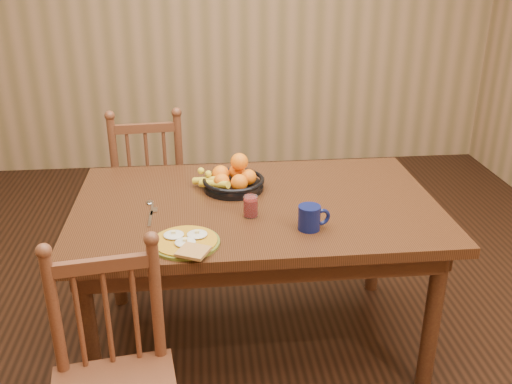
{
  "coord_description": "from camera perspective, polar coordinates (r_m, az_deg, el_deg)",
  "views": [
    {
      "loc": [
        -0.23,
        -2.28,
        1.8
      ],
      "look_at": [
        0.0,
        0.0,
        0.8
      ],
      "focal_mm": 40.0,
      "sensor_mm": 36.0,
      "label": 1
    }
  ],
  "objects": [
    {
      "name": "room",
      "position": [
        2.34,
        0.0,
        12.45
      ],
      "size": [
        4.52,
        5.02,
        2.72
      ],
      "color": "black",
      "rests_on": "ground"
    },
    {
      "name": "dining_table",
      "position": [
        2.56,
        0.0,
        -2.77
      ],
      "size": [
        1.6,
        1.0,
        0.75
      ],
      "color": "black",
      "rests_on": "ground"
    },
    {
      "name": "chair_far",
      "position": [
        3.46,
        -10.56,
        0.46
      ],
      "size": [
        0.47,
        0.45,
        0.96
      ],
      "rotation": [
        0.0,
        0.0,
        3.22
      ],
      "color": "#502918",
      "rests_on": "ground"
    },
    {
      "name": "breakfast_plate",
      "position": [
        2.19,
        -7.02,
        -4.96
      ],
      "size": [
        0.26,
        0.3,
        0.04
      ],
      "color": "#59601E",
      "rests_on": "dining_table"
    },
    {
      "name": "fork",
      "position": [
        2.43,
        -10.39,
        -2.34
      ],
      "size": [
        0.03,
        0.18,
        0.0
      ],
      "rotation": [
        0.0,
        0.0,
        -0.0
      ],
      "color": "silver",
      "rests_on": "dining_table"
    },
    {
      "name": "spoon",
      "position": [
        2.54,
        -10.5,
        -1.23
      ],
      "size": [
        0.04,
        0.16,
        0.01
      ],
      "rotation": [
        0.0,
        0.0,
        0.02
      ],
      "color": "silver",
      "rests_on": "dining_table"
    },
    {
      "name": "coffee_mug",
      "position": [
        2.28,
        5.46,
        -2.54
      ],
      "size": [
        0.13,
        0.09,
        0.1
      ],
      "color": "#0B113E",
      "rests_on": "dining_table"
    },
    {
      "name": "juice_glass",
      "position": [
        2.38,
        -0.54,
        -1.49
      ],
      "size": [
        0.06,
        0.06,
        0.09
      ],
      "color": "silver",
      "rests_on": "dining_table"
    },
    {
      "name": "fruit_bowl",
      "position": [
        2.65,
        -2.36,
        1.26
      ],
      "size": [
        0.32,
        0.29,
        0.17
      ],
      "color": "black",
      "rests_on": "dining_table"
    }
  ]
}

